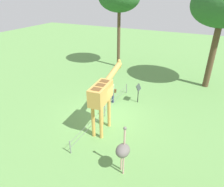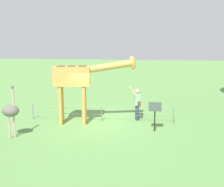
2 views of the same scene
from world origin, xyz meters
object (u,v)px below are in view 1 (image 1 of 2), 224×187
visitor (112,91)px  tree_east (224,5)px  info_sign (138,90)px  giraffe (103,93)px  ostrich (123,150)px

visitor → tree_east: tree_east is taller
tree_east → info_sign: (-4.87, 4.04, -5.04)m
giraffe → info_sign: size_ratio=2.95×
giraffe → tree_east: tree_east is taller
visitor → tree_east: size_ratio=0.23×
giraffe → ostrich: bearing=-138.5°
ostrich → tree_east: bearing=-13.7°
giraffe → info_sign: bearing=-12.1°
ostrich → info_sign: size_ratio=1.70×
giraffe → visitor: giraffe is taller
info_sign → tree_east: bearing=-39.7°
ostrich → info_sign: ostrich is taller
ostrich → info_sign: bearing=13.2°
visitor → info_sign: visitor is taller
tree_east → info_sign: tree_east is taller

